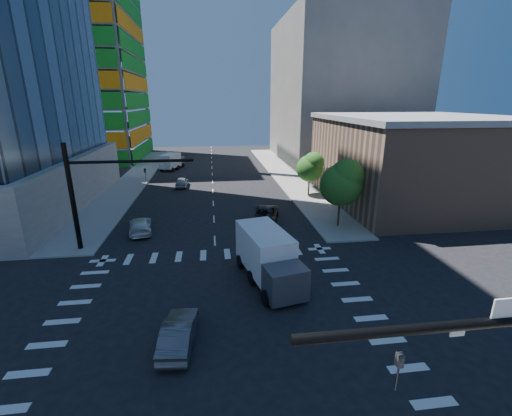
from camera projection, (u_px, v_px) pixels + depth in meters
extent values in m
plane|color=black|center=(218.00, 320.00, 20.07)|extent=(160.00, 160.00, 0.00)
cube|color=silver|center=(218.00, 320.00, 20.07)|extent=(20.00, 20.00, 0.01)
cube|color=gray|center=(285.00, 174.00, 59.41)|extent=(5.00, 60.00, 0.15)
cube|color=gray|center=(136.00, 178.00, 56.33)|extent=(5.00, 60.00, 0.15)
cube|color=#1A8F22|center=(133.00, 37.00, 69.48)|extent=(0.12, 24.00, 49.00)
cube|color=orange|center=(37.00, 22.00, 56.01)|extent=(24.00, 0.12, 49.00)
cube|color=#947056|center=(414.00, 162.00, 42.45)|extent=(20.00, 22.00, 10.00)
cube|color=slate|center=(421.00, 118.00, 40.86)|extent=(20.50, 22.50, 0.60)
cube|color=slate|center=(339.00, 92.00, 71.19)|extent=(24.00, 30.00, 28.00)
cylinder|color=black|center=(507.00, 321.00, 7.72)|extent=(10.00, 0.24, 0.24)
imported|color=black|center=(398.00, 371.00, 7.75)|extent=(0.16, 0.20, 1.00)
cube|color=white|center=(511.00, 308.00, 7.62)|extent=(0.90, 0.04, 0.50)
cylinder|color=black|center=(72.00, 198.00, 28.12)|extent=(0.40, 0.40, 9.00)
cylinder|color=black|center=(131.00, 161.00, 27.87)|extent=(10.00, 0.24, 0.24)
imported|color=black|center=(145.00, 174.00, 28.32)|extent=(0.16, 0.20, 1.00)
cylinder|color=#382316|center=(339.00, 215.00, 34.46)|extent=(0.20, 0.20, 2.27)
sphere|color=#155217|center=(341.00, 185.00, 33.53)|extent=(4.16, 4.16, 4.16)
sphere|color=#427928|center=(347.00, 176.00, 33.00)|extent=(3.25, 3.25, 3.25)
cylinder|color=#382316|center=(309.00, 188.00, 45.90)|extent=(0.20, 0.20, 1.92)
sphere|color=#155217|center=(310.00, 168.00, 45.11)|extent=(3.52, 3.52, 3.52)
sphere|color=#427928|center=(314.00, 163.00, 44.63)|extent=(2.75, 2.75, 2.75)
imported|color=black|center=(265.00, 215.00, 35.78)|extent=(3.98, 6.22, 1.60)
imported|color=white|center=(140.00, 225.00, 33.23)|extent=(2.81, 5.20, 1.43)
imported|color=#A3A6AB|center=(182.00, 182.00, 50.76)|extent=(1.85, 4.29, 1.44)
imported|color=#4F4E53|center=(179.00, 333.00, 17.85)|extent=(1.95, 4.57, 1.46)
cube|color=white|center=(270.00, 255.00, 23.58)|extent=(3.77, 5.98, 2.88)
cube|color=#46484F|center=(270.00, 265.00, 23.80)|extent=(2.91, 2.49, 2.11)
cube|color=silver|center=(172.00, 160.00, 63.36)|extent=(3.69, 5.11, 2.40)
cube|color=#46484F|center=(173.00, 163.00, 63.55)|extent=(2.57, 2.30, 1.76)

